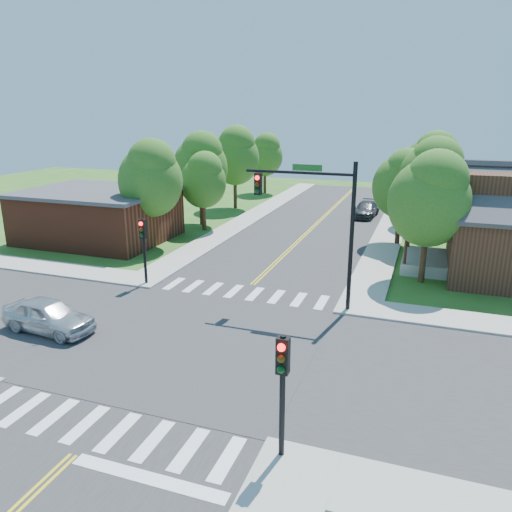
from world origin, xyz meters
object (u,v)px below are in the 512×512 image
at_px(signal_pole_se, 282,375).
at_px(car_dgrey, 366,210).
at_px(car_silver, 49,316).
at_px(signal_mast_ne, 317,211).
at_px(signal_pole_nw, 143,239).

relative_size(signal_pole_se, car_dgrey, 0.81).
xyz_separation_m(signal_pole_se, car_silver, (-12.00, 4.54, -1.92)).
relative_size(signal_mast_ne, car_silver, 1.61).
relative_size(signal_mast_ne, signal_pole_se, 1.89).
relative_size(signal_pole_se, signal_pole_nw, 1.00).
distance_m(signal_pole_nw, car_silver, 6.98).
bearing_deg(car_dgrey, signal_mast_ne, -84.52).
bearing_deg(car_silver, signal_pole_nw, -1.70).
bearing_deg(signal_pole_se, signal_mast_ne, 98.56).
height_order(signal_pole_se, car_silver, signal_pole_se).
bearing_deg(signal_mast_ne, car_dgrey, 91.07).
relative_size(signal_pole_se, car_silver, 0.85).
relative_size(signal_pole_nw, car_dgrey, 0.81).
bearing_deg(signal_mast_ne, signal_pole_nw, -179.93).
bearing_deg(signal_pole_nw, signal_mast_ne, 0.07).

